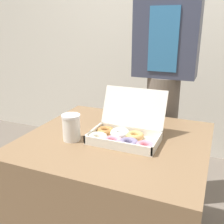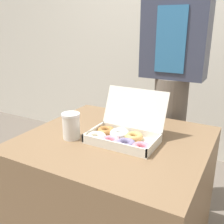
% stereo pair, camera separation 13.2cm
% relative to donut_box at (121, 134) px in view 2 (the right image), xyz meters
% --- Properties ---
extents(wall_back, '(10.00, 0.05, 2.60)m').
position_rel_donut_box_xyz_m(wall_back, '(-0.04, 1.49, 0.53)').
color(wall_back, beige).
rests_on(wall_back, ground_plane).
extents(table, '(0.92, 0.83, 0.73)m').
position_rel_donut_box_xyz_m(table, '(-0.04, 0.02, -0.40)').
color(table, brown).
rests_on(table, ground_plane).
extents(donut_box, '(0.38, 0.30, 0.23)m').
position_rel_donut_box_xyz_m(donut_box, '(0.00, 0.00, 0.00)').
color(donut_box, silver).
rests_on(donut_box, table).
extents(coffee_cup, '(0.09, 0.09, 0.13)m').
position_rel_donut_box_xyz_m(coffee_cup, '(-0.24, -0.09, 0.03)').
color(coffee_cup, silver).
rests_on(coffee_cup, table).
extents(person_customer, '(0.40, 0.22, 1.77)m').
position_rel_donut_box_xyz_m(person_customer, '(0.07, 0.58, 0.20)').
color(person_customer, '#665B51').
rests_on(person_customer, ground_plane).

